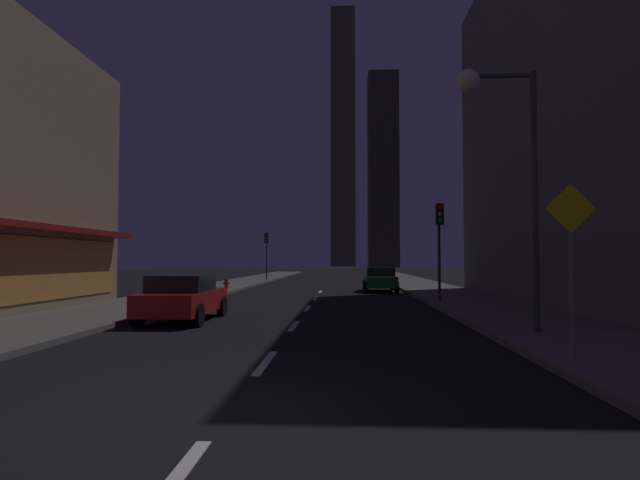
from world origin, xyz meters
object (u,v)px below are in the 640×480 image
object	(u,v)px
car_parked_far	(380,279)
traffic_light_near_right	(440,230)
traffic_light_far_left	(266,246)
pedestrian_crossing_sign	(571,255)
street_lamp_right	(500,134)
fire_hydrant_far_left	(226,283)
car_parked_near	(183,297)

from	to	relation	value
car_parked_far	traffic_light_near_right	bearing A→B (deg)	-78.33
traffic_light_far_left	pedestrian_crossing_sign	distance (m)	36.75
street_lamp_right	fire_hydrant_far_left	bearing A→B (deg)	121.70
fire_hydrant_far_left	car_parked_near	bearing A→B (deg)	-81.48
street_lamp_right	pedestrian_crossing_sign	distance (m)	4.51
fire_hydrant_far_left	street_lamp_right	distance (m)	21.96
fire_hydrant_far_left	traffic_light_far_left	size ratio (longest dim) A/B	0.16
street_lamp_right	pedestrian_crossing_sign	size ratio (longest dim) A/B	2.09
street_lamp_right	car_parked_far	bearing A→B (deg)	95.62
car_parked_far	traffic_light_far_left	world-z (taller)	traffic_light_far_left
fire_hydrant_far_left	pedestrian_crossing_sign	size ratio (longest dim) A/B	0.21
traffic_light_near_right	street_lamp_right	distance (m)	9.07
traffic_light_far_left	street_lamp_right	size ratio (longest dim) A/B	0.64
traffic_light_far_left	pedestrian_crossing_sign	size ratio (longest dim) A/B	1.33
fire_hydrant_far_left	street_lamp_right	size ratio (longest dim) A/B	0.10
car_parked_near	traffic_light_near_right	distance (m)	11.15
traffic_light_near_right	street_lamp_right	bearing A→B (deg)	-90.78
car_parked_far	pedestrian_crossing_sign	xyz separation A→B (m)	(2.00, -21.39, 1.28)
car_parked_near	street_lamp_right	bearing A→B (deg)	-17.99
pedestrian_crossing_sign	traffic_light_far_left	bearing A→B (deg)	107.59
fire_hydrant_far_left	traffic_light_near_right	world-z (taller)	traffic_light_near_right
traffic_light_far_left	street_lamp_right	bearing A→B (deg)	-71.06
car_parked_near	street_lamp_right	xyz separation A→B (m)	(8.98, -2.92, 4.33)
car_parked_near	traffic_light_near_right	bearing A→B (deg)	33.21
street_lamp_right	car_parked_near	bearing A→B (deg)	162.01
pedestrian_crossing_sign	traffic_light_near_right	bearing A→B (deg)	90.47
traffic_light_far_left	car_parked_far	bearing A→B (deg)	-56.27
traffic_light_far_left	car_parked_near	bearing A→B (deg)	-86.22
traffic_light_near_right	pedestrian_crossing_sign	bearing A→B (deg)	-89.53
traffic_light_near_right	pedestrian_crossing_sign	size ratio (longest dim) A/B	1.33
fire_hydrant_far_left	pedestrian_crossing_sign	distance (m)	24.50
car_parked_near	traffic_light_far_left	distance (m)	28.96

